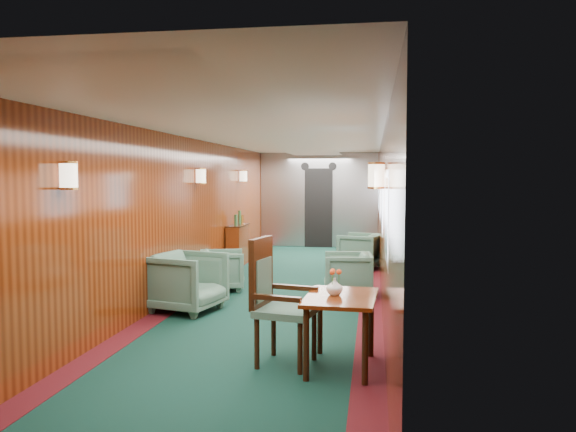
# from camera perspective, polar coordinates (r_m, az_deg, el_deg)

# --- Properties ---
(room) EXTENTS (12.00, 12.10, 2.40)m
(room) POSITION_cam_1_polar(r_m,az_deg,el_deg) (8.41, -0.72, 2.96)
(room) COLOR #0E3328
(room) RESTS_ON ground
(bulkhead) EXTENTS (2.98, 0.17, 2.39)m
(bulkhead) POSITION_cam_1_polar(r_m,az_deg,el_deg) (14.29, 3.15, 1.58)
(bulkhead) COLOR #9FA1A5
(bulkhead) RESTS_ON ground
(windows_right) EXTENTS (0.02, 8.60, 0.80)m
(windows_right) POSITION_cam_1_polar(r_m,az_deg,el_deg) (8.56, 9.44, 1.69)
(windows_right) COLOR silver
(windows_right) RESTS_ON ground
(wall_sconces) EXTENTS (2.97, 7.97, 0.25)m
(wall_sconces) POSITION_cam_1_polar(r_m,az_deg,el_deg) (8.97, -0.13, 4.02)
(wall_sconces) COLOR beige
(wall_sconces) RESTS_ON ground
(dining_table) EXTENTS (0.69, 0.95, 0.69)m
(dining_table) POSITION_cam_1_polar(r_m,az_deg,el_deg) (5.30, 5.39, -9.22)
(dining_table) COLOR #69290E
(dining_table) RESTS_ON ground
(side_chair) EXTENTS (0.63, 0.65, 1.21)m
(side_chair) POSITION_cam_1_polar(r_m,az_deg,el_deg) (5.41, -1.35, -8.10)
(side_chair) COLOR #1E473B
(side_chair) RESTS_ON ground
(credenza) EXTENTS (0.29, 0.92, 1.10)m
(credenza) POSITION_cam_1_polar(r_m,az_deg,el_deg) (11.44, -5.12, -2.86)
(credenza) COLOR #69290E
(credenza) RESTS_ON ground
(flower_vase) EXTENTS (0.20, 0.20, 0.16)m
(flower_vase) POSITION_cam_1_polar(r_m,az_deg,el_deg) (5.28, 4.75, -7.16)
(flower_vase) COLOR silver
(flower_vase) RESTS_ON dining_table
(armchair_left_near) EXTENTS (1.04, 1.02, 0.78)m
(armchair_left_near) POSITION_cam_1_polar(r_m,az_deg,el_deg) (7.62, -10.22, -6.61)
(armchair_left_near) COLOR #1E473B
(armchair_left_near) RESTS_ON ground
(armchair_left_far) EXTENTS (0.85, 0.84, 0.63)m
(armchair_left_far) POSITION_cam_1_polar(r_m,az_deg,el_deg) (8.97, -6.72, -5.46)
(armchair_left_far) COLOR #1E473B
(armchair_left_far) RESTS_ON ground
(armchair_right_near) EXTENTS (0.77, 0.75, 0.65)m
(armchair_right_near) POSITION_cam_1_polar(r_m,az_deg,el_deg) (8.55, 6.09, -5.87)
(armchair_right_near) COLOR #1E473B
(armchair_right_near) RESTS_ON ground
(armchair_right_far) EXTENTS (0.94, 0.92, 0.69)m
(armchair_right_far) POSITION_cam_1_polar(r_m,az_deg,el_deg) (11.08, 7.33, -3.51)
(armchair_right_far) COLOR #1E473B
(armchair_right_far) RESTS_ON ground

